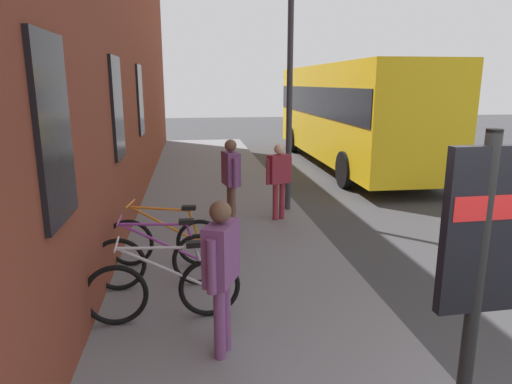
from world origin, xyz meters
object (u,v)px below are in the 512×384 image
bicycle_by_door (165,241)px  city_bus (349,109)px  pedestrian_by_facade (279,174)px  bicycle_mid_rack (164,289)px  pedestrian_near_bus (231,174)px  street_lamp (290,73)px  transit_info_sign (480,254)px  pedestrian_crossing_street (221,263)px  bicycle_far_end (160,260)px

bicycle_by_door → city_bus: bearing=-34.1°
city_bus → pedestrian_by_facade: 7.40m
bicycle_mid_rack → bicycle_by_door: (1.64, 0.07, 0.00)m
pedestrian_near_bus → street_lamp: street_lamp is taller
transit_info_sign → pedestrian_by_facade: size_ratio=1.58×
street_lamp → pedestrian_by_facade: bearing=154.8°
city_bus → transit_info_sign: bearing=164.3°
transit_info_sign → city_bus: size_ratio=0.23×
transit_info_sign → pedestrian_by_facade: (6.12, 0.13, -0.67)m
pedestrian_by_facade → street_lamp: bearing=-25.2°
street_lamp → pedestrian_near_bus: bearing=129.6°
bicycle_mid_rack → pedestrian_near_bus: (3.40, -1.07, 0.63)m
street_lamp → pedestrian_crossing_street: bearing=161.2°
bicycle_mid_rack → pedestrian_by_facade: pedestrian_by_facade is taller
bicycle_far_end → transit_info_sign: transit_info_sign is taller
bicycle_mid_rack → city_bus: (10.15, -5.69, 1.41)m
bicycle_far_end → pedestrian_crossing_street: 1.90m
pedestrian_crossing_street → city_bus: bearing=-25.0°
pedestrian_near_bus → bicycle_far_end: bearing=154.9°
pedestrian_near_bus → street_lamp: (1.10, -1.32, 1.85)m
bicycle_by_door → city_bus: size_ratio=0.17×
bicycle_mid_rack → pedestrian_crossing_street: bearing=-141.3°
city_bus → street_lamp: 6.63m
bicycle_far_end → transit_info_sign: (-3.25, -2.28, 1.21)m
bicycle_mid_rack → pedestrian_near_bus: pedestrian_near_bus is taller
transit_info_sign → pedestrian_crossing_street: size_ratio=1.50×
bicycle_mid_rack → street_lamp: 5.66m
bicycle_by_door → pedestrian_near_bus: (1.76, -1.14, 0.63)m
bicycle_mid_rack → pedestrian_near_bus: size_ratio=1.06×
pedestrian_by_facade → bicycle_far_end: bearing=143.1°
pedestrian_crossing_street → transit_info_sign: bearing=-135.4°
pedestrian_by_facade → pedestrian_crossing_street: size_ratio=0.95×
pedestrian_crossing_street → street_lamp: 5.86m
bicycle_far_end → bicycle_by_door: same height
bicycle_far_end → pedestrian_near_bus: (2.50, -1.17, 0.63)m
bicycle_by_door → pedestrian_crossing_street: size_ratio=1.10×
transit_info_sign → pedestrian_by_facade: 6.16m
bicycle_far_end → transit_info_sign: size_ratio=0.74×
pedestrian_crossing_street → street_lamp: bearing=-18.8°
bicycle_by_door → pedestrian_by_facade: size_ratio=1.16×
pedestrian_near_bus → pedestrian_crossing_street: (-4.16, 0.46, -0.04)m
transit_info_sign → city_bus: 12.99m
bicycle_mid_rack → transit_info_sign: bearing=-137.2°
bicycle_by_door → pedestrian_near_bus: size_ratio=1.06×
transit_info_sign → street_lamp: (6.85, -0.21, 1.27)m
transit_info_sign → city_bus: bearing=-15.7°
city_bus → street_lamp: size_ratio=2.19×
pedestrian_near_bus → city_bus: bearing=-34.4°
bicycle_far_end → pedestrian_near_bus: pedestrian_near_bus is taller
pedestrian_by_facade → street_lamp: 2.10m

